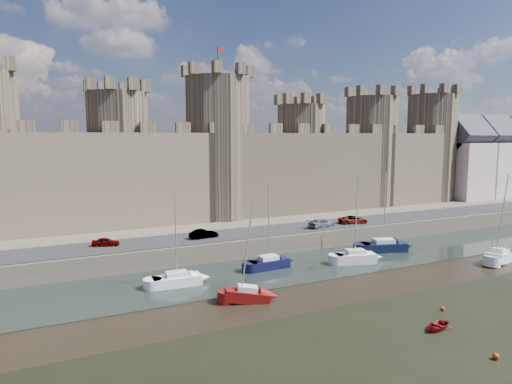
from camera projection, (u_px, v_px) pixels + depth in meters
ground at (431, 356)px, 33.44m from camera, size 160.00×160.00×0.00m
water_channel at (276, 270)px, 54.87m from camera, size 160.00×12.00×0.08m
quay at (187, 214)px, 86.88m from camera, size 160.00×60.00×2.50m
road at (242, 233)px, 63.49m from camera, size 160.00×7.00×0.10m
castle at (204, 163)px, 74.60m from camera, size 108.50×11.00×29.00m
townhouses at (506, 160)px, 104.11m from camera, size 35.50×9.05×18.13m
car_0 at (106, 242)px, 56.10m from camera, size 3.53×2.34×1.12m
car_1 at (204, 234)px, 60.43m from camera, size 3.91×1.74×1.25m
car_2 at (322, 223)px, 67.57m from camera, size 4.92×2.90×1.34m
car_3 at (353, 220)px, 70.48m from camera, size 4.88×3.05×1.26m
sailboat_0 at (177, 279)px, 48.91m from camera, size 5.26×2.31×9.64m
sailboat_1 at (269, 263)px, 55.15m from camera, size 5.20×2.28×10.21m
sailboat_2 at (355, 257)px, 57.55m from camera, size 5.45×3.26×11.01m
sailboat_3 at (384, 246)px, 63.46m from camera, size 6.69×4.15×10.97m
sailboat_4 at (247, 294)px, 44.31m from camera, size 4.64×3.05×10.11m
sailboat_5 at (499, 256)px, 58.14m from camera, size 5.65×3.60×11.38m
dinghy_4 at (437, 326)px, 38.05m from camera, size 3.20×2.65×0.57m
buoy_1 at (443, 309)px, 42.11m from camera, size 0.38×0.38×0.38m
buoy_2 at (496, 356)px, 32.94m from camera, size 0.48×0.48×0.48m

